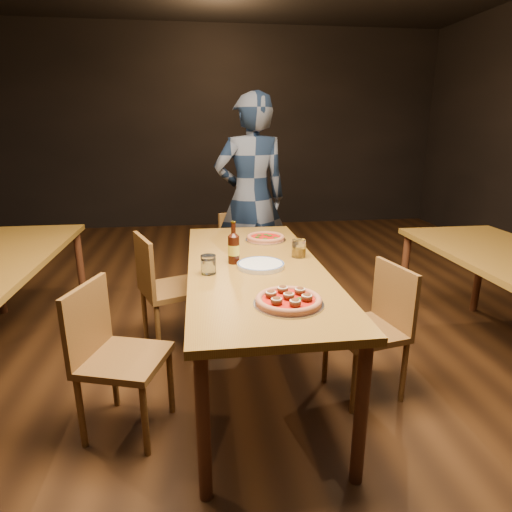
{
  "coord_description": "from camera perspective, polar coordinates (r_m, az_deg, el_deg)",
  "views": [
    {
      "loc": [
        -0.32,
        -2.44,
        1.55
      ],
      "look_at": [
        0.0,
        -0.05,
        0.82
      ],
      "focal_mm": 30.0,
      "sensor_mm": 36.0,
      "label": 1
    }
  ],
  "objects": [
    {
      "name": "table_main",
      "position": [
        2.61,
        -0.15,
        -2.66
      ],
      "size": [
        0.8,
        2.0,
        0.75
      ],
      "color": "brown",
      "rests_on": "ground"
    },
    {
      "name": "water_glass",
      "position": [
        2.43,
        -6.37,
        -1.14
      ],
      "size": [
        0.09,
        0.09,
        0.11
      ],
      "primitive_type": "cylinder",
      "color": "white",
      "rests_on": "table_main"
    },
    {
      "name": "plate_stack",
      "position": [
        2.53,
        0.63,
        -1.24
      ],
      "size": [
        0.28,
        0.28,
        0.03
      ],
      "primitive_type": "cylinder",
      "color": "white",
      "rests_on": "table_main"
    },
    {
      "name": "chair_end",
      "position": [
        3.94,
        -1.14,
        0.11
      ],
      "size": [
        0.51,
        0.51,
        0.83
      ],
      "primitive_type": null,
      "rotation": [
        0.0,
        0.0,
        0.43
      ],
      "color": "brown",
      "rests_on": "ground"
    },
    {
      "name": "chair_main_e",
      "position": [
        2.62,
        14.44,
        -9.48
      ],
      "size": [
        0.46,
        0.46,
        0.82
      ],
      "primitive_type": null,
      "rotation": [
        0.0,
        0.0,
        -1.37
      ],
      "color": "brown",
      "rests_on": "ground"
    },
    {
      "name": "diner",
      "position": [
        3.92,
        -0.65,
        7.62
      ],
      "size": [
        0.73,
        0.54,
        1.84
      ],
      "primitive_type": "imported",
      "rotation": [
        0.0,
        0.0,
        3.3
      ],
      "color": "black",
      "rests_on": "ground"
    },
    {
      "name": "ground",
      "position": [
        2.91,
        -0.14,
        -15.35
      ],
      "size": [
        9.0,
        9.0,
        0.0
      ],
      "primitive_type": "plane",
      "color": "black"
    },
    {
      "name": "amber_glass",
      "position": [
        2.74,
        5.73,
        1.02
      ],
      "size": [
        0.09,
        0.09,
        0.11
      ],
      "primitive_type": "cylinder",
      "color": "#A26D12",
      "rests_on": "table_main"
    },
    {
      "name": "chair_main_sw",
      "position": [
        3.14,
        -11.02,
        -4.19
      ],
      "size": [
        0.53,
        0.53,
        0.88
      ],
      "primitive_type": null,
      "rotation": [
        0.0,
        0.0,
        1.94
      ],
      "color": "brown",
      "rests_on": "ground"
    },
    {
      "name": "chair_main_nw",
      "position": [
        2.34,
        -17.14,
        -12.88
      ],
      "size": [
        0.49,
        0.49,
        0.84
      ],
      "primitive_type": null,
      "rotation": [
        0.0,
        0.0,
        1.26
      ],
      "color": "brown",
      "rests_on": "ground"
    },
    {
      "name": "beer_bottle",
      "position": [
        2.6,
        -2.99,
        0.97
      ],
      "size": [
        0.07,
        0.07,
        0.25
      ],
      "rotation": [
        0.0,
        0.0,
        -0.14
      ],
      "color": "black",
      "rests_on": "table_main"
    },
    {
      "name": "pizza_meatball",
      "position": [
        2.02,
        4.36,
        -5.83
      ],
      "size": [
        0.33,
        0.33,
        0.06
      ],
      "rotation": [
        0.0,
        0.0,
        0.4
      ],
      "color": "#B7B7BF",
      "rests_on": "table_main"
    },
    {
      "name": "pizza_margherita",
      "position": [
        3.14,
        1.29,
        2.46
      ],
      "size": [
        0.3,
        0.3,
        0.04
      ],
      "rotation": [
        0.0,
        0.0,
        0.31
      ],
      "color": "#B7B7BF",
      "rests_on": "table_main"
    },
    {
      "name": "room_shell",
      "position": [
        2.48,
        -0.17,
        23.94
      ],
      "size": [
        9.0,
        9.0,
        9.0
      ],
      "color": "black",
      "rests_on": "ground"
    }
  ]
}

